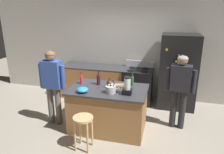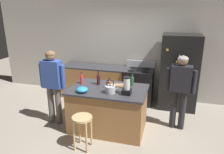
{
  "view_description": "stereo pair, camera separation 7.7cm",
  "coord_description": "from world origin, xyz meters",
  "views": [
    {
      "loc": [
        1.09,
        -3.86,
        2.45
      ],
      "look_at": [
        0.0,
        0.3,
        1.06
      ],
      "focal_mm": 34.28,
      "sensor_mm": 36.0,
      "label": 1
    },
    {
      "loc": [
        1.16,
        -3.84,
        2.45
      ],
      "look_at": [
        0.0,
        0.3,
        1.06
      ],
      "focal_mm": 34.28,
      "sensor_mm": 36.0,
      "label": 2
    }
  ],
  "objects": [
    {
      "name": "kitchen_island",
      "position": [
        0.0,
        0.0,
        0.46
      ],
      "size": [
        1.56,
        0.99,
        0.91
      ],
      "color": "#9E6B3D",
      "rests_on": "ground_plane"
    },
    {
      "name": "bottle_cooking_sauce",
      "position": [
        0.01,
        0.03,
        0.98
      ],
      "size": [
        0.06,
        0.06,
        0.22
      ],
      "color": "#B24C26",
      "rests_on": "kitchen_island"
    },
    {
      "name": "mixing_bowl",
      "position": [
        -0.42,
        -0.32,
        0.96
      ],
      "size": [
        0.23,
        0.23,
        0.1
      ],
      "primitive_type": "ellipsoid",
      "color": "#268CD8",
      "rests_on": "kitchen_island"
    },
    {
      "name": "bar_stool",
      "position": [
        -0.25,
        -0.77,
        0.5
      ],
      "size": [
        0.36,
        0.36,
        0.63
      ],
      "color": "tan",
      "rests_on": "ground_plane"
    },
    {
      "name": "back_counter_run",
      "position": [
        -0.8,
        1.55,
        0.45
      ],
      "size": [
        2.0,
        0.64,
        0.91
      ],
      "color": "#9E6B3D",
      "rests_on": "ground_plane"
    },
    {
      "name": "refrigerator",
      "position": [
        1.39,
        1.5,
        0.93
      ],
      "size": [
        0.9,
        0.73,
        1.86
      ],
      "color": "black",
      "rests_on": "ground_plane"
    },
    {
      "name": "cutting_board",
      "position": [
        0.13,
        0.22,
        0.92
      ],
      "size": [
        0.3,
        0.2,
        0.02
      ],
      "primitive_type": "cube",
      "color": "brown",
      "rests_on": "kitchen_island"
    },
    {
      "name": "bottle_soda",
      "position": [
        -0.63,
        0.14,
        1.0
      ],
      "size": [
        0.07,
        0.07,
        0.26
      ],
      "color": "red",
      "rests_on": "kitchen_island"
    },
    {
      "name": "person_by_sink_right",
      "position": [
        1.4,
        0.43,
        0.95
      ],
      "size": [
        0.6,
        0.26,
        1.57
      ],
      "color": "#26262B",
      "rests_on": "ground_plane"
    },
    {
      "name": "stove_range",
      "position": [
        0.39,
        1.52,
        0.46
      ],
      "size": [
        0.76,
        0.65,
        1.09
      ],
      "color": "black",
      "rests_on": "ground_plane"
    },
    {
      "name": "person_by_island_left",
      "position": [
        -1.2,
        -0.08,
        0.98
      ],
      "size": [
        0.59,
        0.23,
        1.63
      ],
      "color": "#66605B",
      "rests_on": "ground_plane"
    },
    {
      "name": "blender_appliance",
      "position": [
        0.42,
        -0.19,
        1.05
      ],
      "size": [
        0.17,
        0.17,
        0.34
      ],
      "color": "black",
      "rests_on": "kitchen_island"
    },
    {
      "name": "bottle_wine",
      "position": [
        -0.26,
        0.17,
        1.02
      ],
      "size": [
        0.08,
        0.08,
        0.32
      ],
      "color": "#471923",
      "rests_on": "kitchen_island"
    },
    {
      "name": "ground_plane",
      "position": [
        0.0,
        0.0,
        0.0
      ],
      "size": [
        14.0,
        14.0,
        0.0
      ],
      "primitive_type": "plane",
      "color": "#9E9384"
    },
    {
      "name": "chef_knife",
      "position": [
        0.15,
        0.22,
        0.93
      ],
      "size": [
        0.21,
        0.13,
        0.01
      ],
      "primitive_type": "cube",
      "rotation": [
        0.0,
        0.0,
        0.49
      ],
      "color": "#B7BABF",
      "rests_on": "cutting_board"
    },
    {
      "name": "bottle_olive_oil",
      "position": [
        0.43,
        0.31,
        1.01
      ],
      "size": [
        0.07,
        0.07,
        0.28
      ],
      "color": "#2D6638",
      "rests_on": "kitchen_island"
    },
    {
      "name": "tea_kettle",
      "position": [
        0.11,
        -0.21,
        0.98
      ],
      "size": [
        0.28,
        0.2,
        0.27
      ],
      "color": "#B7BABF",
      "rests_on": "kitchen_island"
    },
    {
      "name": "back_wall",
      "position": [
        0.0,
        1.95,
        1.35
      ],
      "size": [
        8.0,
        0.1,
        2.7
      ],
      "primitive_type": "cube",
      "color": "#BCB7AD",
      "rests_on": "ground_plane"
    }
  ]
}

